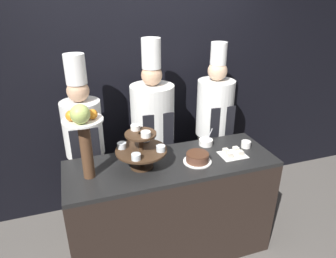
% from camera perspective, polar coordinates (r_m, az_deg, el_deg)
% --- Properties ---
extents(wall_back, '(10.00, 0.06, 2.80)m').
position_cam_1_polar(wall_back, '(3.12, -5.01, 9.47)').
color(wall_back, black).
rests_on(wall_back, ground_plane).
extents(buffet_counter, '(1.72, 0.60, 0.95)m').
position_cam_1_polar(buffet_counter, '(2.72, 0.69, -14.88)').
color(buffet_counter, black).
rests_on(buffet_counter, ground_plane).
extents(tiered_stand, '(0.40, 0.40, 0.33)m').
position_cam_1_polar(tiered_stand, '(2.31, -5.14, -3.49)').
color(tiered_stand, '#3D2819').
rests_on(tiered_stand, buffet_counter).
extents(fruit_pedestal, '(0.28, 0.28, 0.60)m').
position_cam_1_polar(fruit_pedestal, '(2.14, -15.82, -0.25)').
color(fruit_pedestal, brown).
rests_on(fruit_pedestal, buffet_counter).
extents(cake_round, '(0.23, 0.23, 0.08)m').
position_cam_1_polar(cake_round, '(2.44, 5.63, -5.48)').
color(cake_round, white).
rests_on(cake_round, buffet_counter).
extents(cup_white, '(0.08, 0.08, 0.06)m').
position_cam_1_polar(cup_white, '(2.75, 14.62, -2.83)').
color(cup_white, white).
rests_on(cup_white, buffet_counter).
extents(cake_square_tray, '(0.22, 0.18, 0.05)m').
position_cam_1_polar(cake_square_tray, '(2.60, 12.24, -4.54)').
color(cake_square_tray, white).
rests_on(cake_square_tray, buffet_counter).
extents(serving_bowl_far, '(0.12, 0.12, 0.16)m').
position_cam_1_polar(serving_bowl_far, '(2.72, 7.22, -2.48)').
color(serving_bowl_far, white).
rests_on(serving_bowl_far, buffet_counter).
extents(chef_left, '(0.35, 0.35, 1.76)m').
position_cam_1_polar(chef_left, '(2.83, -15.59, -2.49)').
color(chef_left, '#38332D').
rests_on(chef_left, ground_plane).
extents(chef_center_left, '(0.41, 0.41, 1.86)m').
position_cam_1_polar(chef_center_left, '(2.91, -2.93, -0.21)').
color(chef_center_left, '#28282D').
rests_on(chef_center_left, ground_plane).
extents(chef_center_right, '(0.37, 0.37, 1.79)m').
position_cam_1_polar(chef_center_right, '(3.13, 8.75, 1.19)').
color(chef_center_right, '#38332D').
rests_on(chef_center_right, ground_plane).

